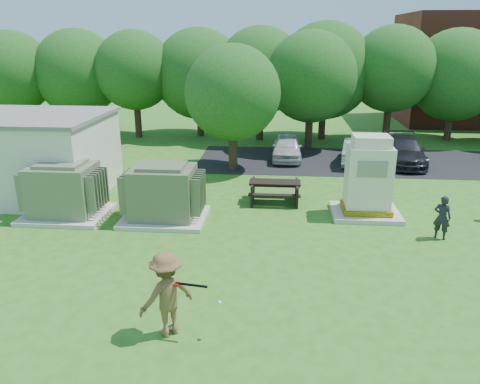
# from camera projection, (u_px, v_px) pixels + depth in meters

# --- Properties ---
(ground) EXTENTS (120.00, 120.00, 0.00)m
(ground) POSITION_uv_depth(u_px,v_px,m) (227.00, 285.00, 12.59)
(ground) COLOR #2D6619
(ground) RESTS_ON ground
(parking_strip) EXTENTS (20.00, 6.00, 0.01)m
(parking_strip) POSITION_uv_depth(u_px,v_px,m) (387.00, 162.00, 24.77)
(parking_strip) COLOR #232326
(parking_strip) RESTS_ON ground
(transformer_left) EXTENTS (3.00, 2.40, 2.07)m
(transformer_left) POSITION_uv_depth(u_px,v_px,m) (64.00, 191.00, 17.07)
(transformer_left) COLOR beige
(transformer_left) RESTS_ON ground
(transformer_right) EXTENTS (3.00, 2.40, 2.07)m
(transformer_right) POSITION_uv_depth(u_px,v_px,m) (164.00, 194.00, 16.76)
(transformer_right) COLOR beige
(transformer_right) RESTS_ON ground
(generator_cabinet) EXTENTS (2.47, 2.02, 3.01)m
(generator_cabinet) POSITION_uv_depth(u_px,v_px,m) (368.00, 181.00, 17.08)
(generator_cabinet) COLOR beige
(generator_cabinet) RESTS_ON ground
(picnic_table) EXTENTS (2.03, 1.52, 0.87)m
(picnic_table) POSITION_uv_depth(u_px,v_px,m) (275.00, 189.00, 18.68)
(picnic_table) COLOR black
(picnic_table) RESTS_ON ground
(batter) EXTENTS (1.45, 1.38, 1.97)m
(batter) POSITION_uv_depth(u_px,v_px,m) (167.00, 294.00, 10.23)
(batter) COLOR brown
(batter) RESTS_ON ground
(person_by_generator) EXTENTS (0.64, 0.56, 1.48)m
(person_by_generator) POSITION_uv_depth(u_px,v_px,m) (442.00, 217.00, 15.25)
(person_by_generator) COLOR black
(person_by_generator) RESTS_ON ground
(car_white) EXTENTS (1.60, 3.84, 1.30)m
(car_white) POSITION_uv_depth(u_px,v_px,m) (287.00, 147.00, 25.26)
(car_white) COLOR silver
(car_white) RESTS_ON ground
(car_silver_a) EXTENTS (2.12, 4.23, 1.33)m
(car_silver_a) POSITION_uv_depth(u_px,v_px,m) (358.00, 151.00, 24.46)
(car_silver_a) COLOR #B2B2B7
(car_silver_a) RESTS_ON ground
(car_dark) EXTENTS (2.36, 4.87, 1.37)m
(car_dark) POSITION_uv_depth(u_px,v_px,m) (404.00, 151.00, 24.38)
(car_dark) COLOR black
(car_dark) RESTS_ON ground
(batting_equipment) EXTENTS (1.14, 0.18, 0.49)m
(batting_equipment) POSITION_uv_depth(u_px,v_px,m) (191.00, 288.00, 10.03)
(batting_equipment) COLOR black
(batting_equipment) RESTS_ON ground
(tree_row) EXTENTS (41.30, 13.30, 7.30)m
(tree_row) POSITION_uv_depth(u_px,v_px,m) (289.00, 74.00, 28.61)
(tree_row) COLOR #47301E
(tree_row) RESTS_ON ground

